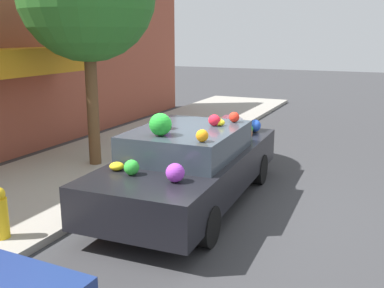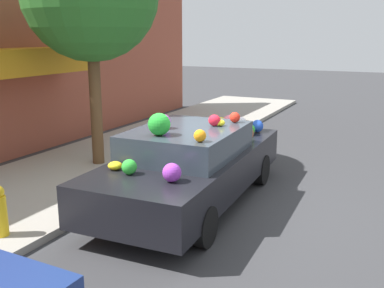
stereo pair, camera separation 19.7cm
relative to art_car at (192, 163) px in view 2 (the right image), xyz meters
name	(u,v)px [view 2 (the right image)]	position (x,y,z in m)	size (l,w,h in m)	color
ground_plane	(192,202)	(0.01, 0.01, -0.69)	(60.00, 60.00, 0.00)	#38383A
sidewalk_curb	(66,177)	(0.01, 2.71, -0.64)	(24.00, 3.20, 0.11)	#9E998E
art_car	(192,163)	(0.00, 0.00, 0.00)	(4.57, 1.91, 1.63)	black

